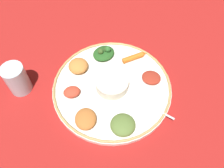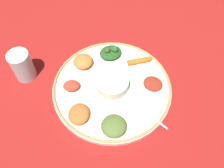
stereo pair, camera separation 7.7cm
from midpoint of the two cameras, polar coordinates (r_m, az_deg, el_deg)
The scene contains 13 objects.
ground_plane at distance 0.79m, azimuth 2.76°, elevation -1.45°, with size 2.40×2.40×0.00m, color maroon.
platter at distance 0.79m, azimuth 2.78°, elevation -1.14°, with size 0.39×0.39×0.02m, color white.
platter_rim at distance 0.78m, azimuth 2.82°, elevation -0.70°, with size 0.39×0.39×0.01m, color tan.
center_bowl at distance 0.76m, azimuth 2.87°, elevation -0.02°, with size 0.11×0.11×0.04m.
spoon at distance 0.74m, azimuth 10.06°, elevation -6.12°, with size 0.13×0.10×0.01m.
greens_pile at distance 0.85m, azimuth 2.30°, elevation 7.51°, with size 0.10×0.10×0.04m.
carrot_near_spoon at distance 0.84m, azimuth 9.45°, elevation 5.40°, with size 0.09×0.05×0.02m.
mound_beet at distance 0.79m, azimuth 12.60°, elevation -0.13°, with size 0.06×0.06×0.02m, color maroon.
mound_squash at distance 0.82m, azimuth -4.36°, elevation 5.29°, with size 0.07×0.07×0.03m, color #C67A38.
mound_chickpea at distance 0.72m, azimuth -4.95°, elevation -7.48°, with size 0.07×0.06×0.03m, color #B2662D.
mound_berbere_red at distance 0.77m, azimuth -6.98°, elevation -0.64°, with size 0.05×0.04×0.02m, color #B73D28.
mound_collards at distance 0.70m, azimuth 3.65°, elevation -10.34°, with size 0.08×0.07×0.03m, color #567033.
drinking_glass at distance 0.83m, azimuth -18.29°, elevation 3.74°, with size 0.07×0.07×0.11m.
Camera 2 is at (-0.06, 0.42, 0.67)m, focal length 37.86 mm.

